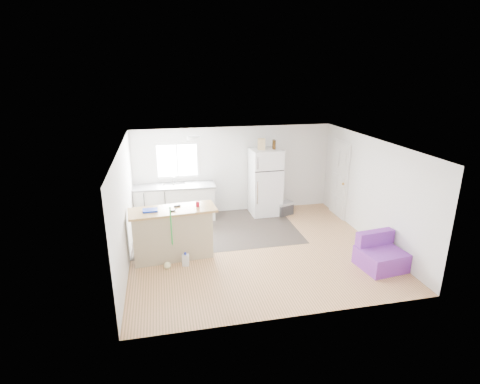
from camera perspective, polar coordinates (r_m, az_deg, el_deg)
name	(u,v)px	position (r m, az deg, el deg)	size (l,w,h in m)	color
room	(256,199)	(8.10, 2.52, -1.05)	(5.51, 5.01, 2.41)	olive
vinyl_zone	(216,229)	(9.55, -3.70, -5.71)	(4.05, 2.50, 0.00)	#362F28
window	(177,160)	(10.16, -9.55, 4.76)	(1.18, 0.06, 0.98)	white
interior_door	(339,180)	(10.49, 14.90, 1.81)	(0.11, 0.92, 2.10)	white
ceiling_fixture	(194,138)	(8.76, -7.07, 8.16)	(0.30, 0.30, 0.07)	white
kitchen_cabinets	(175,202)	(10.15, -9.87, -1.53)	(2.17, 0.76, 1.24)	white
peninsula	(172,233)	(8.11, -10.25, -6.19)	(1.85, 0.84, 1.10)	tan
refrigerator	(265,182)	(10.32, 3.87, 1.54)	(0.83, 0.79, 1.83)	white
cooler	(284,208)	(10.51, 6.75, -2.46)	(0.55, 0.46, 0.36)	#2E2D30
purple_seat	(380,255)	(8.26, 20.55, -9.04)	(0.92, 0.88, 0.68)	purple
cleaner_jug	(186,260)	(7.91, -8.30, -10.20)	(0.15, 0.12, 0.30)	silver
mop	(169,257)	(7.86, -10.84, -9.72)	(0.22, 0.38, 1.35)	green
red_cup	(198,204)	(7.95, -6.47, -1.82)	(0.08, 0.08, 0.12)	red
blue_tray	(150,210)	(7.88, -13.53, -2.73)	(0.30, 0.22, 0.04)	#122DAD
tool_a	(177,206)	(8.03, -9.56, -2.09)	(0.14, 0.05, 0.03)	black
tool_b	(173,211)	(7.77, -10.19, -2.84)	(0.10, 0.04, 0.03)	black
cardboard_box	(261,144)	(10.00, 3.29, 7.29)	(0.20, 0.10, 0.30)	tan
bottle_left	(274,145)	(10.07, 5.27, 7.17)	(0.07, 0.07, 0.25)	#3C230A
bottle_right	(274,144)	(10.15, 5.15, 7.26)	(0.07, 0.07, 0.25)	#3C230A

